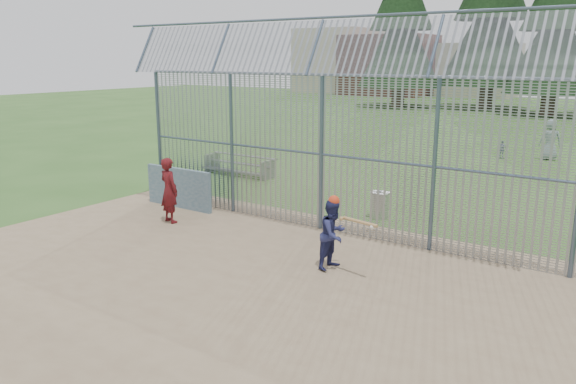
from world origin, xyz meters
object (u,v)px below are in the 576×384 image
Objects in this scene: dugout_wall at (179,188)px; batter at (333,234)px; trash_can at (379,205)px; onlooker at (169,190)px; bleacher at (239,164)px.

batter reaches higher than dugout_wall.
dugout_wall reaches higher than trash_can.
trash_can is (-0.90, 4.15, -0.39)m from batter.
onlooker is 6.60m from bleacher.
bleacher is at bearing 108.78° from dugout_wall.
dugout_wall is at bearing -71.22° from bleacher.
dugout_wall is 0.83× the size of bleacher.
onlooker is 0.60× the size of bleacher.
bleacher is (-2.56, 6.07, -0.50)m from onlooker.
dugout_wall reaches higher than bleacher.
batter is at bearing -15.01° from dugout_wall.
trash_can is (5.41, 2.45, -0.24)m from dugout_wall.
batter reaches higher than bleacher.
batter is 4.26m from trash_can.
onlooker reaches higher than trash_can.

